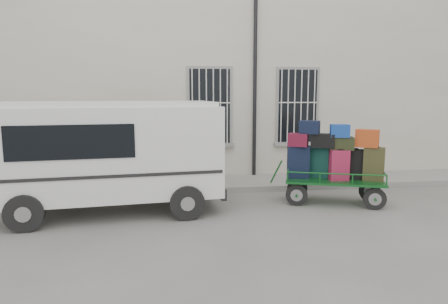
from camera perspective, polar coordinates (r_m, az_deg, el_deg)
ground at (r=9.42m, az=2.37°, el=-7.88°), size 80.00×80.00×0.00m
building at (r=14.49m, az=-1.51°, el=9.80°), size 24.00×5.15×6.00m
sidewalk at (r=11.50m, az=0.41°, el=-4.49°), size 24.00×1.70×0.15m
luggage_cart at (r=9.88m, az=15.35°, el=-1.26°), size 2.70×1.73×1.99m
van at (r=9.16m, az=-16.11°, el=0.34°), size 5.05×2.60×2.46m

